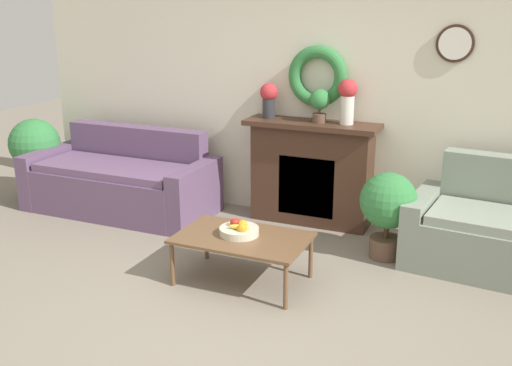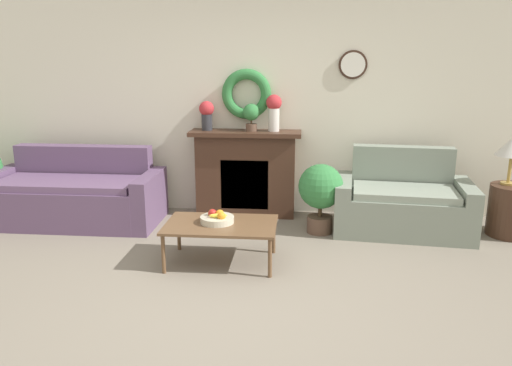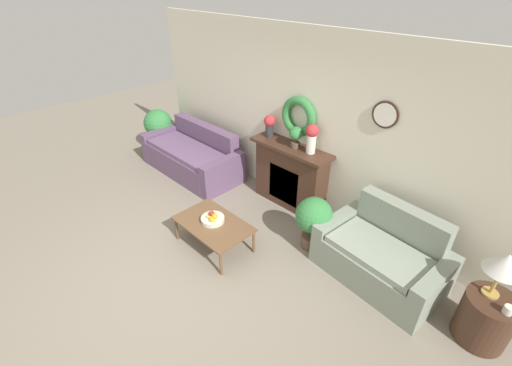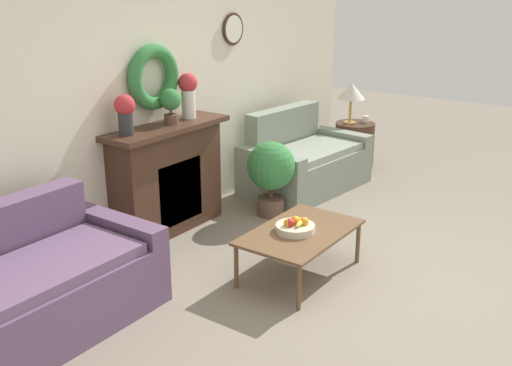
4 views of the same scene
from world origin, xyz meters
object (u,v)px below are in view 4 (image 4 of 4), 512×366
at_px(fireplace, 168,178).
at_px(loveseat_right, 303,162).
at_px(potted_plant_floor_by_loveseat, 271,170).
at_px(side_table_by_loveseat, 354,144).
at_px(mug, 366,119).
at_px(vase_on_mantel_right, 188,92).
at_px(fruit_bowl, 295,227).
at_px(potted_plant_on_mantel, 171,103).
at_px(vase_on_mantel_left, 125,112).
at_px(couch_left, 11,298).
at_px(table_lamp, 351,92).
at_px(coffee_table, 300,234).

xyz_separation_m(fireplace, loveseat_right, (1.81, -0.41, -0.22)).
bearing_deg(potted_plant_floor_by_loveseat, side_table_by_loveseat, 2.74).
bearing_deg(loveseat_right, mug, -1.49).
relative_size(loveseat_right, vase_on_mantel_right, 3.60).
distance_m(side_table_by_loveseat, potted_plant_floor_by_loveseat, 2.10).
height_order(side_table_by_loveseat, potted_plant_floor_by_loveseat, potted_plant_floor_by_loveseat).
xyz_separation_m(fruit_bowl, potted_plant_floor_by_loveseat, (1.00, 0.91, 0.05)).
bearing_deg(potted_plant_on_mantel, potted_plant_floor_by_loveseat, -34.40).
distance_m(fruit_bowl, side_table_by_loveseat, 3.25).
distance_m(potted_plant_on_mantel, potted_plant_floor_by_loveseat, 1.25).
xyz_separation_m(fruit_bowl, mug, (3.20, 0.92, 0.17)).
xyz_separation_m(loveseat_right, vase_on_mantel_left, (-2.28, 0.41, 0.94)).
xyz_separation_m(fruit_bowl, vase_on_mantel_right, (0.44, 1.50, 0.87)).
bearing_deg(couch_left, table_lamp, 0.07).
height_order(loveseat_right, vase_on_mantel_left, vase_on_mantel_left).
height_order(loveseat_right, table_lamp, table_lamp).
height_order(vase_on_mantel_left, potted_plant_on_mantel, vase_on_mantel_left).
bearing_deg(loveseat_right, potted_plant_on_mantel, 173.04).
bearing_deg(vase_on_mantel_right, loveseat_right, -15.54).
height_order(fireplace, side_table_by_loveseat, fireplace).
relative_size(loveseat_right, vase_on_mantel_left, 4.44).
bearing_deg(coffee_table, fruit_bowl, 147.62).
distance_m(couch_left, side_table_by_loveseat, 4.96).
height_order(fruit_bowl, mug, mug).
bearing_deg(potted_plant_floor_by_loveseat, vase_on_mantel_left, 156.82).
bearing_deg(vase_on_mantel_right, vase_on_mantel_left, 180.00).
distance_m(couch_left, coffee_table, 2.20).
height_order(fruit_bowl, potted_plant_floor_by_loveseat, potted_plant_floor_by_loveseat).
xyz_separation_m(vase_on_mantel_right, potted_plant_floor_by_loveseat, (0.56, -0.58, -0.82)).
height_order(vase_on_mantel_left, potted_plant_floor_by_loveseat, vase_on_mantel_left).
distance_m(coffee_table, vase_on_mantel_right, 1.83).
distance_m(loveseat_right, vase_on_mantel_left, 2.50).
xyz_separation_m(coffee_table, side_table_by_loveseat, (3.04, 1.04, -0.08)).
bearing_deg(fruit_bowl, side_table_by_loveseat, 18.18).
bearing_deg(side_table_by_loveseat, coffee_table, -161.16).
xyz_separation_m(fireplace, vase_on_mantel_right, (0.34, 0.01, 0.77)).
bearing_deg(vase_on_mantel_left, potted_plant_floor_by_loveseat, -23.18).
bearing_deg(potted_plant_on_mantel, coffee_table, -95.17).
relative_size(couch_left, side_table_by_loveseat, 3.58).
height_order(side_table_by_loveseat, mug, mug).
bearing_deg(coffee_table, fireplace, 87.51).
distance_m(couch_left, potted_plant_on_mantel, 2.30).
relative_size(loveseat_right, potted_plant_floor_by_loveseat, 2.00).
xyz_separation_m(fruit_bowl, potted_plant_on_mantel, (0.18, 1.48, 0.81)).
distance_m(loveseat_right, vase_on_mantel_right, 1.82).
xyz_separation_m(mug, vase_on_mantel_right, (-2.76, 0.57, 0.70)).
bearing_deg(loveseat_right, fireplace, 173.07).
distance_m(table_lamp, potted_plant_on_mantel, 2.89).
distance_m(fireplace, table_lamp, 2.98).
height_order(loveseat_right, vase_on_mantel_right, vase_on_mantel_right).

